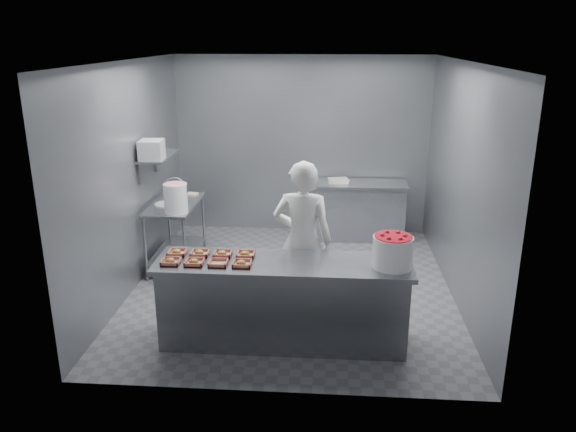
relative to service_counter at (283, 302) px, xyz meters
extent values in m
plane|color=#4C4C51|center=(0.00, 1.35, -0.45)|extent=(4.50, 4.50, 0.00)
plane|color=white|center=(0.00, 1.35, 2.35)|extent=(4.50, 4.50, 0.00)
cube|color=slate|center=(0.00, 3.60, 0.95)|extent=(4.00, 0.04, 2.80)
cube|color=slate|center=(-2.00, 1.35, 0.95)|extent=(0.04, 4.50, 2.80)
cube|color=slate|center=(2.00, 1.35, 0.95)|extent=(0.04, 4.50, 2.80)
cube|color=slate|center=(0.00, 0.00, 0.42)|extent=(2.60, 0.70, 0.05)
cube|color=slate|center=(0.00, 0.00, -0.03)|extent=(2.50, 0.64, 0.85)
cube|color=slate|center=(-1.65, 1.95, 0.43)|extent=(0.60, 1.20, 0.04)
cube|color=slate|center=(-1.65, 1.95, -0.25)|extent=(0.56, 1.15, 0.03)
cylinder|color=slate|center=(-1.91, 1.39, -0.01)|extent=(0.04, 0.04, 0.88)
cylinder|color=slate|center=(-1.39, 1.39, -0.01)|extent=(0.04, 0.04, 0.88)
cylinder|color=slate|center=(-1.91, 2.51, -0.01)|extent=(0.04, 0.04, 0.88)
cylinder|color=slate|center=(-1.39, 2.51, -0.01)|extent=(0.04, 0.04, 0.88)
cube|color=slate|center=(0.90, 3.25, 0.42)|extent=(1.50, 0.60, 0.05)
cube|color=slate|center=(0.90, 3.25, -0.03)|extent=(1.44, 0.55, 0.85)
cube|color=slate|center=(-1.82, 1.95, 1.10)|extent=(0.35, 0.90, 0.03)
cube|color=tan|center=(-1.12, -0.12, 0.47)|extent=(0.18, 0.18, 0.04)
cube|color=white|center=(-1.07, -0.11, 0.46)|extent=(0.10, 0.06, 0.00)
ellipsoid|color=#A9732A|center=(-1.13, -0.12, 0.48)|extent=(0.10, 0.10, 0.05)
cube|color=tan|center=(-0.88, -0.12, 0.47)|extent=(0.18, 0.18, 0.04)
cube|color=white|center=(-0.83, -0.11, 0.46)|extent=(0.10, 0.06, 0.00)
ellipsoid|color=#A9732A|center=(-0.89, -0.12, 0.48)|extent=(0.10, 0.10, 0.05)
cube|color=tan|center=(-0.64, -0.12, 0.47)|extent=(0.18, 0.18, 0.04)
cube|color=white|center=(-0.59, -0.11, 0.46)|extent=(0.10, 0.06, 0.00)
cube|color=tan|center=(-0.40, -0.12, 0.47)|extent=(0.18, 0.18, 0.04)
cube|color=white|center=(-0.35, -0.11, 0.46)|extent=(0.10, 0.06, 0.00)
ellipsoid|color=#A9732A|center=(-0.41, -0.12, 0.48)|extent=(0.10, 0.10, 0.05)
cube|color=tan|center=(-1.12, 0.12, 0.47)|extent=(0.18, 0.18, 0.04)
cube|color=white|center=(-1.07, 0.14, 0.46)|extent=(0.10, 0.06, 0.00)
ellipsoid|color=#A9732A|center=(-1.13, 0.12, 0.48)|extent=(0.10, 0.10, 0.05)
cube|color=tan|center=(-0.88, 0.12, 0.47)|extent=(0.18, 0.18, 0.04)
cube|color=white|center=(-0.83, 0.14, 0.46)|extent=(0.10, 0.06, 0.00)
ellipsoid|color=#A9732A|center=(-0.89, 0.12, 0.48)|extent=(0.10, 0.10, 0.05)
cube|color=tan|center=(-0.64, 0.12, 0.47)|extent=(0.18, 0.18, 0.04)
cube|color=white|center=(-0.59, 0.14, 0.46)|extent=(0.10, 0.06, 0.00)
ellipsoid|color=#A9732A|center=(-0.65, 0.12, 0.48)|extent=(0.10, 0.10, 0.05)
cube|color=tan|center=(-0.40, 0.12, 0.47)|extent=(0.18, 0.18, 0.04)
cube|color=white|center=(-0.35, 0.14, 0.46)|extent=(0.10, 0.06, 0.00)
ellipsoid|color=#A9732A|center=(-0.41, 0.12, 0.48)|extent=(0.10, 0.10, 0.05)
imported|color=white|center=(0.17, 0.60, 0.45)|extent=(0.70, 0.50, 1.82)
cylinder|color=silver|center=(1.08, -0.05, 0.60)|extent=(0.39, 0.39, 0.32)
cylinder|color=#EF1C3D|center=(1.08, -0.05, 0.75)|extent=(0.37, 0.37, 0.04)
cylinder|color=silver|center=(-1.51, 1.55, 0.64)|extent=(0.30, 0.30, 0.38)
cylinder|color=pink|center=(-1.51, 1.55, 0.82)|extent=(0.28, 0.28, 0.02)
torus|color=slate|center=(-1.51, 1.55, 0.75)|extent=(0.32, 0.01, 0.32)
cylinder|color=silver|center=(-1.71, 1.84, 0.46)|extent=(0.40, 0.40, 0.03)
cube|color=#CCB28C|center=(-1.51, 2.39, 0.46)|extent=(0.18, 0.16, 0.02)
cube|color=gray|center=(-1.82, 1.68, 1.23)|extent=(0.31, 0.35, 0.25)
cube|color=silver|center=(0.59, 3.25, 0.48)|extent=(0.31, 0.24, 0.06)
camera|label=1|loc=(0.44, -5.22, 2.63)|focal=35.00mm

